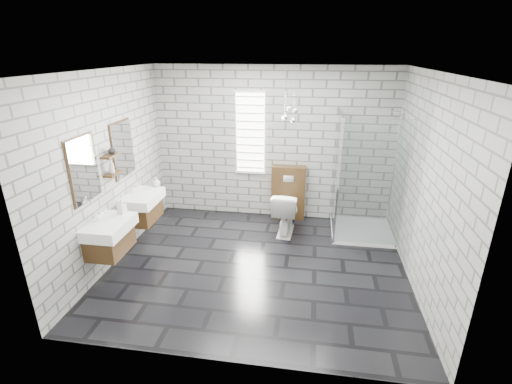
% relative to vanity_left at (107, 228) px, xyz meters
% --- Properties ---
extents(floor, '(4.20, 3.60, 0.02)m').
position_rel_vanity_left_xyz_m(floor, '(1.91, 0.59, -0.77)').
color(floor, black).
rests_on(floor, ground).
extents(ceiling, '(4.20, 3.60, 0.02)m').
position_rel_vanity_left_xyz_m(ceiling, '(1.91, 0.59, 1.95)').
color(ceiling, white).
rests_on(ceiling, wall_back).
extents(wall_back, '(4.20, 0.02, 2.70)m').
position_rel_vanity_left_xyz_m(wall_back, '(1.91, 2.40, 0.59)').
color(wall_back, '#9E9E98').
rests_on(wall_back, floor).
extents(wall_front, '(4.20, 0.02, 2.70)m').
position_rel_vanity_left_xyz_m(wall_front, '(1.91, -1.22, 0.59)').
color(wall_front, '#9E9E98').
rests_on(wall_front, floor).
extents(wall_left, '(0.02, 3.60, 2.70)m').
position_rel_vanity_left_xyz_m(wall_left, '(-0.20, 0.59, 0.59)').
color(wall_left, '#9E9E98').
rests_on(wall_left, floor).
extents(wall_right, '(0.02, 3.60, 2.70)m').
position_rel_vanity_left_xyz_m(wall_right, '(4.02, 0.59, 0.59)').
color(wall_right, '#9E9E98').
rests_on(wall_right, floor).
extents(vanity_left, '(0.47, 0.70, 1.57)m').
position_rel_vanity_left_xyz_m(vanity_left, '(0.00, 0.00, 0.00)').
color(vanity_left, '#462E15').
rests_on(vanity_left, wall_left).
extents(vanity_right, '(0.47, 0.70, 1.57)m').
position_rel_vanity_left_xyz_m(vanity_right, '(0.00, 0.99, 0.00)').
color(vanity_right, '#462E15').
rests_on(vanity_right, wall_left).
extents(shelf_lower, '(0.14, 0.30, 0.03)m').
position_rel_vanity_left_xyz_m(shelf_lower, '(-0.12, 0.54, 0.56)').
color(shelf_lower, '#462E15').
rests_on(shelf_lower, wall_left).
extents(shelf_upper, '(0.14, 0.30, 0.03)m').
position_rel_vanity_left_xyz_m(shelf_upper, '(-0.12, 0.54, 0.82)').
color(shelf_upper, '#462E15').
rests_on(shelf_upper, wall_left).
extents(window, '(0.56, 0.05, 1.48)m').
position_rel_vanity_left_xyz_m(window, '(1.51, 2.37, 0.79)').
color(window, white).
rests_on(window, wall_back).
extents(cistern_panel, '(0.60, 0.20, 1.00)m').
position_rel_vanity_left_xyz_m(cistern_panel, '(2.22, 2.29, -0.26)').
color(cistern_panel, '#462E15').
rests_on(cistern_panel, floor).
extents(flush_plate, '(0.18, 0.01, 0.12)m').
position_rel_vanity_left_xyz_m(flush_plate, '(2.22, 2.19, 0.04)').
color(flush_plate, silver).
rests_on(flush_plate, cistern_panel).
extents(shower_enclosure, '(1.00, 1.00, 2.03)m').
position_rel_vanity_left_xyz_m(shower_enclosure, '(3.41, 1.78, -0.25)').
color(shower_enclosure, white).
rests_on(shower_enclosure, floor).
extents(pendant_cluster, '(0.26, 0.22, 0.86)m').
position_rel_vanity_left_xyz_m(pendant_cluster, '(2.22, 1.96, 1.22)').
color(pendant_cluster, silver).
rests_on(pendant_cluster, ceiling).
extents(toilet, '(0.46, 0.75, 0.75)m').
position_rel_vanity_left_xyz_m(toilet, '(2.22, 1.72, -0.38)').
color(toilet, white).
rests_on(toilet, floor).
extents(soap_bottle_a, '(0.11, 0.12, 0.21)m').
position_rel_vanity_left_xyz_m(soap_bottle_a, '(0.09, 0.28, 0.20)').
color(soap_bottle_a, '#B2B2B2').
rests_on(soap_bottle_a, vanity_left).
extents(soap_bottle_b, '(0.15, 0.15, 0.15)m').
position_rel_vanity_left_xyz_m(soap_bottle_b, '(0.13, 1.35, 0.17)').
color(soap_bottle_b, '#B2B2B2').
rests_on(soap_bottle_b, vanity_right).
extents(soap_bottle_c, '(0.10, 0.10, 0.19)m').
position_rel_vanity_left_xyz_m(soap_bottle_c, '(-0.11, 0.51, 0.68)').
color(soap_bottle_c, '#B2B2B2').
rests_on(soap_bottle_c, shelf_lower).
extents(vase, '(0.13, 0.13, 0.11)m').
position_rel_vanity_left_xyz_m(vase, '(-0.11, 0.58, 0.89)').
color(vase, '#B2B2B2').
rests_on(vase, shelf_upper).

